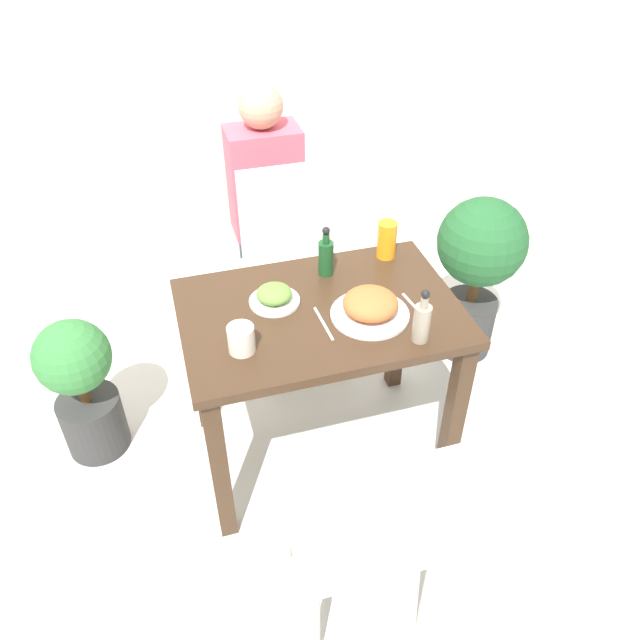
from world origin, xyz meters
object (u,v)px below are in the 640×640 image
potted_plant_right (478,263)px  condiment_bottle (326,256)px  food_plate (370,306)px  chair_near (365,523)px  chair_far (291,258)px  side_plate (274,296)px  drink_cup (241,339)px  juice_glass (387,240)px  potted_plant_left (81,385)px  sauce_bottle (422,321)px  person_figure (267,205)px

potted_plant_right → condiment_bottle: bearing=-165.4°
food_plate → condiment_bottle: size_ratio=1.37×
chair_near → chair_far: 1.39m
side_plate → condiment_bottle: (0.23, 0.12, 0.05)m
drink_cup → chair_far: bearing=66.1°
potted_plant_right → chair_far: bearing=161.5°
side_plate → juice_glass: (0.48, 0.17, 0.04)m
drink_cup → food_plate: bearing=6.6°
side_plate → potted_plant_right: size_ratio=0.22×
juice_glass → potted_plant_left: juice_glass is taller
potted_plant_left → drink_cup: bearing=-35.3°
food_plate → sauce_bottle: bearing=-55.2°
condiment_bottle → sauce_bottle: bearing=-67.8°
potted_plant_right → person_figure: size_ratio=0.69×
sauce_bottle → person_figure: bearing=99.9°
condiment_bottle → potted_plant_left: size_ratio=0.31×
potted_plant_left → juice_glass: bearing=-1.2°
chair_near → person_figure: bearing=-93.7°
chair_near → side_plate: bearing=-85.1°
food_plate → potted_plant_left: food_plate is taller
sauce_bottle → potted_plant_left: (-1.15, 0.52, -0.46)m
side_plate → person_figure: (0.18, 0.98, -0.18)m
potted_plant_left → chair_far: bearing=22.9°
juice_glass → condiment_bottle: condiment_bottle is taller
potted_plant_left → person_figure: (0.92, 0.78, 0.23)m
person_figure → juice_glass: bearing=-69.5°
condiment_bottle → potted_plant_left: (-0.97, 0.07, -0.46)m
side_plate → person_figure: person_figure is taller
chair_near → juice_glass: bearing=-113.4°
chair_near → food_plate: size_ratio=3.33×
chair_near → person_figure: person_figure is taller
chair_far → person_figure: (-0.02, 0.38, 0.07)m
chair_near → potted_plant_left: bearing=-50.7°
sauce_bottle → potted_plant_right: 0.94m
chair_far → drink_cup: size_ratio=9.66×
condiment_bottle → potted_plant_right: bearing=14.6°
potted_plant_right → juice_glass: bearing=-163.4°
side_plate → sauce_bottle: 0.53m
chair_near → person_figure: size_ratio=0.77×
chair_far → food_plate: bearing=-83.0°
side_plate → potted_plant_right: potted_plant_right is taller
juice_glass → potted_plant_right: juice_glass is taller
person_figure → chair_far: bearing=-86.8°
juice_glass → potted_plant_left: (-1.22, 0.03, -0.46)m
food_plate → juice_glass: size_ratio=1.85×
chair_near → side_plate: (-0.07, 0.79, 0.25)m
food_plate → juice_glass: juice_glass is taller
drink_cup → potted_plant_left: 0.84m
chair_far → side_plate: 0.68m
chair_far → sauce_bottle: bearing=-77.4°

